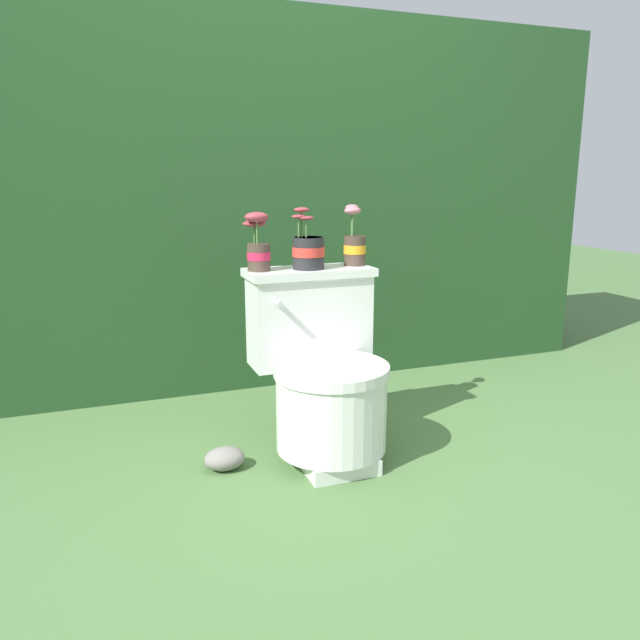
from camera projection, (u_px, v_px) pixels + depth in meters
ground_plane at (334, 462)px, 2.24m from camera, size 12.00×12.00×0.00m
hedge_backdrop at (244, 202)px, 3.17m from camera, size 3.60×0.71×1.74m
toilet at (323, 375)px, 2.25m from camera, size 0.47×0.53×0.67m
potted_plant_left at (258, 244)px, 2.21m from camera, size 0.10×0.10×0.21m
potted_plant_midleft at (308, 250)px, 2.27m from camera, size 0.12×0.12×0.22m
potted_plant_middle at (354, 245)px, 2.36m from camera, size 0.08×0.08×0.23m
garden_stone at (225, 459)px, 2.18m from camera, size 0.14×0.11×0.08m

